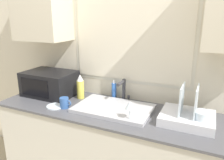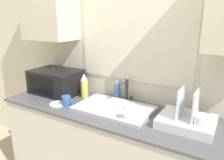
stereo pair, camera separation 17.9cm
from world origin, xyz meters
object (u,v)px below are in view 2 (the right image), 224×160
(microwave, at_px, (56,81))
(mug_near_sink, at_px, (67,101))
(faucet, at_px, (126,89))
(dish_rack, at_px, (188,120))
(wine_glass, at_px, (127,107))
(soap_bottle, at_px, (117,91))
(spray_bottle, at_px, (84,86))

(microwave, bearing_deg, mug_near_sink, -33.15)
(faucet, xyz_separation_m, dish_rack, (0.61, -0.20, -0.07))
(dish_rack, xyz_separation_m, wine_glass, (-0.41, -0.18, 0.08))
(dish_rack, bearing_deg, soap_bottle, 162.09)
(dish_rack, distance_m, mug_near_sink, 1.04)
(faucet, distance_m, spray_bottle, 0.43)
(dish_rack, bearing_deg, spray_bottle, 174.26)
(microwave, bearing_deg, wine_glass, -14.03)
(spray_bottle, bearing_deg, mug_near_sink, -90.09)
(mug_near_sink, bearing_deg, soap_bottle, 52.41)
(faucet, height_order, spray_bottle, spray_bottle)
(soap_bottle, xyz_separation_m, wine_glass, (0.32, -0.41, 0.05))
(spray_bottle, xyz_separation_m, mug_near_sink, (-0.00, -0.26, -0.07))
(faucet, bearing_deg, wine_glass, -61.69)
(microwave, height_order, dish_rack, dish_rack)
(spray_bottle, xyz_separation_m, soap_bottle, (0.30, 0.13, -0.03))
(spray_bottle, bearing_deg, microwave, -172.88)
(dish_rack, distance_m, soap_bottle, 0.76)
(wine_glass, bearing_deg, mug_near_sink, 178.27)
(faucet, bearing_deg, dish_rack, -17.84)
(microwave, distance_m, spray_bottle, 0.34)
(faucet, bearing_deg, microwave, -169.88)
(spray_bottle, xyz_separation_m, wine_glass, (0.62, -0.28, 0.02))
(microwave, relative_size, dish_rack, 1.28)
(spray_bottle, bearing_deg, dish_rack, -5.74)
(faucet, height_order, wine_glass, faucet)
(faucet, xyz_separation_m, mug_near_sink, (-0.42, -0.36, -0.08))
(faucet, xyz_separation_m, microwave, (-0.76, -0.14, -0.01))
(microwave, distance_m, wine_glass, 0.99)
(faucet, relative_size, dish_rack, 0.55)
(soap_bottle, height_order, wine_glass, soap_bottle)
(faucet, height_order, soap_bottle, faucet)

